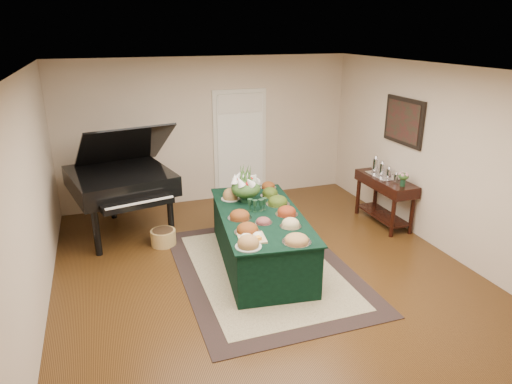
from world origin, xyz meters
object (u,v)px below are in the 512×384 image
object	(u,v)px
buffet_table	(260,238)
floral_centerpiece	(246,185)
mahogany_sideboard	(385,189)
grand_piano	(121,180)

from	to	relation	value
buffet_table	floral_centerpiece	world-z (taller)	floral_centerpiece
buffet_table	mahogany_sideboard	xyz separation A→B (m)	(2.45, 0.63, 0.25)
buffet_table	mahogany_sideboard	bearing A→B (deg)	14.33
buffet_table	grand_piano	world-z (taller)	grand_piano
grand_piano	mahogany_sideboard	world-z (taller)	grand_piano
floral_centerpiece	grand_piano	xyz separation A→B (m)	(-1.70, 1.19, -0.11)
grand_piano	mahogany_sideboard	size ratio (longest dim) A/B	1.62
mahogany_sideboard	buffet_table	bearing A→B (deg)	-165.67
buffet_table	grand_piano	bearing A→B (deg)	135.77
buffet_table	floral_centerpiece	xyz separation A→B (m)	(-0.05, 0.51, 0.64)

